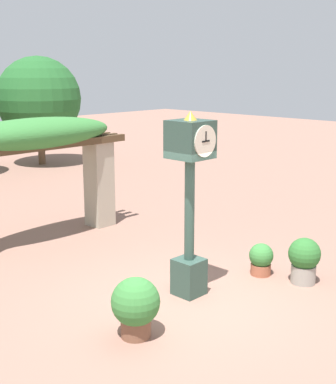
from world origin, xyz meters
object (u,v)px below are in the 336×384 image
pedestal_clock (190,191)px  potted_plant_far_left (136,305)px  potted_plant_near_left (304,259)px  potted_plant_near_right (261,259)px

pedestal_clock → potted_plant_far_left: size_ratio=3.49×
pedestal_clock → potted_plant_far_left: 2.17m
pedestal_clock → potted_plant_near_left: (1.81, -1.16, -1.38)m
potted_plant_near_left → potted_plant_far_left: bearing=168.4°
potted_plant_near_right → pedestal_clock: bearing=166.6°
potted_plant_near_left → potted_plant_far_left: (-3.46, 0.71, 0.03)m
pedestal_clock → potted_plant_near_right: 2.24m
potted_plant_near_left → potted_plant_far_left: 3.53m
pedestal_clock → potted_plant_near_left: size_ratio=3.72×
potted_plant_near_right → potted_plant_far_left: potted_plant_far_left is taller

